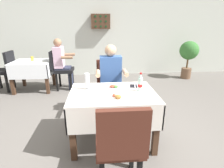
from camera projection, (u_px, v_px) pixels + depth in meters
ground_plane at (109, 137)px, 2.53m from camera, size 11.00×11.00×0.00m
back_wall at (101, 24)px, 5.29m from camera, size 11.00×0.12×3.15m
main_dining_table at (113, 104)px, 2.29m from camera, size 1.12×0.81×0.73m
chair_far_diner_seat at (109, 85)px, 3.05m from camera, size 0.44×0.50×0.97m
chair_near_camera_side at (120, 143)px, 1.54m from camera, size 0.44×0.50×0.97m
seated_diner_far at (111, 78)px, 2.89m from camera, size 0.50×0.46×1.26m
plate_near_camera at (118, 98)px, 2.03m from camera, size 0.25×0.25×0.06m
plate_far_diner at (114, 87)px, 2.38m from camera, size 0.23×0.23×0.05m
beer_glass_left at (87, 81)px, 2.30m from camera, size 0.07×0.07×0.22m
cola_bottle_primary at (140, 83)px, 2.24m from camera, size 0.06×0.06×0.25m
napkin_cutlery_set at (136, 86)px, 2.45m from camera, size 0.19×0.20×0.01m
background_dining_table at (33, 69)px, 4.21m from camera, size 0.91×0.75×0.73m
background_chair_left at (5, 69)px, 4.15m from camera, size 0.50×0.44×0.97m
background_chair_right at (60, 68)px, 4.26m from camera, size 0.50×0.44×0.97m
background_patron at (62, 61)px, 4.21m from camera, size 0.46×0.50×1.26m
background_table_tumbler at (32, 59)px, 4.19m from camera, size 0.06×0.06×0.11m
potted_plant_corner at (189, 54)px, 5.08m from camera, size 0.54×0.54×1.12m
wall_bottle_rack at (101, 21)px, 5.11m from camera, size 0.56×0.21×0.42m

